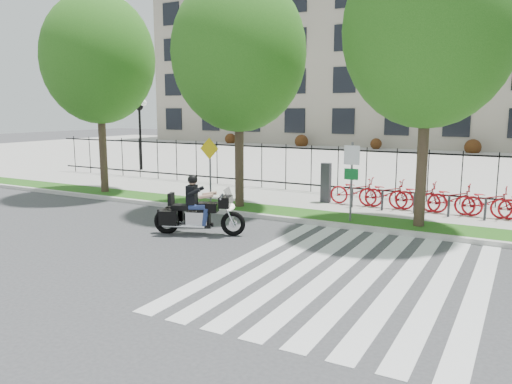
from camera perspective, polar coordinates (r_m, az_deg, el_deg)
The scene contains 16 objects.
ground at distance 13.77m, azimuth -8.72°, elevation -6.11°, with size 120.00×120.00×0.00m, color #38373A.
curb at distance 17.08m, azimuth -0.33°, elevation -2.68°, with size 60.00×0.20×0.15m, color beige.
grass_verge at distance 17.82m, azimuth 1.00°, elevation -2.17°, with size 60.00×1.50×0.15m, color #195114.
sidewalk at distance 20.02m, azimuth 4.35°, elevation -0.89°, with size 60.00×3.50×0.15m, color #A09D96.
plaza at distance 36.58m, azimuth 15.86°, elevation 3.47°, with size 80.00×34.00×0.10m, color #A09D96.
crosswalk_stripes at distance 11.59m, azimuth 10.83°, elevation -9.17°, with size 5.70×8.00×0.01m, color silver, non-canonical shape.
iron_fence at distance 21.45m, azimuth 6.33°, elevation 2.68°, with size 30.00×0.06×2.00m, color black, non-canonical shape.
office_building at distance 56.34m, azimuth 21.13°, elevation 15.32°, with size 60.00×21.90×20.15m.
lamp_post_left at distance 30.19m, azimuth -13.16°, elevation 8.37°, with size 1.06×0.70×4.25m.
street_tree_0 at distance 22.27m, azimuth -17.57°, elevation 14.30°, with size 4.65×4.65×8.24m.
street_tree_1 at distance 18.05m, azimuth -1.99°, elevation 15.52°, with size 4.75×4.75×8.17m.
street_tree_2 at distance 15.85m, azimuth 19.21°, elevation 17.21°, with size 4.98×4.98×8.67m.
bike_share_station at distance 17.97m, azimuth 24.72°, elevation -0.99°, with size 11.18×0.89×1.50m.
sign_pole_regulatory at distance 15.94m, azimuth 10.86°, elevation 2.34°, with size 0.50×0.09×2.50m.
sign_pole_warning at distance 18.31m, azimuth -5.30°, elevation 3.39°, with size 0.78×0.09×2.49m.
motorcycle_rider at distance 14.77m, azimuth -6.60°, elevation -2.15°, with size 2.66×1.36×2.15m.
Camera 1 is at (8.14, -10.48, 3.69)m, focal length 35.00 mm.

